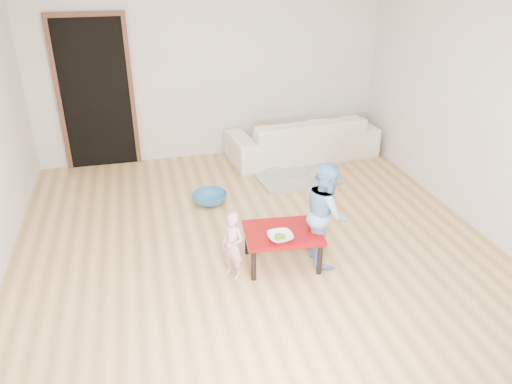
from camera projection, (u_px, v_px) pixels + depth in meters
name	position (u px, v px, depth m)	size (l,w,h in m)	color
floor	(252.00, 237.00, 5.46)	(5.00, 5.00, 0.01)	#AE824A
back_wall	(211.00, 68.00, 7.06)	(5.00, 0.02, 2.60)	white
right_wall	(475.00, 106.00, 5.42)	(0.02, 5.00, 2.60)	white
doorway	(96.00, 95.00, 6.82)	(1.02, 0.08, 2.11)	brown
sofa	(302.00, 137.00, 7.37)	(2.17, 0.85, 0.63)	white
cushion	(276.00, 133.00, 7.06)	(0.46, 0.41, 0.12)	orange
red_table	(282.00, 247.00, 4.94)	(0.74, 0.56, 0.37)	maroon
bowl	(280.00, 237.00, 4.71)	(0.24, 0.24, 0.06)	white
broccoli	(280.00, 237.00, 4.71)	(0.12, 0.12, 0.06)	#2D5919
child_pink	(233.00, 246.00, 4.68)	(0.25, 0.16, 0.68)	#D8628C
child_blue	(326.00, 213.00, 4.87)	(0.51, 0.40, 1.05)	#659DEB
basin	(210.00, 198.00, 6.15)	(0.43, 0.43, 0.13)	teal
blanket	(294.00, 175.00, 6.87)	(1.06, 0.89, 0.05)	#A4A191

